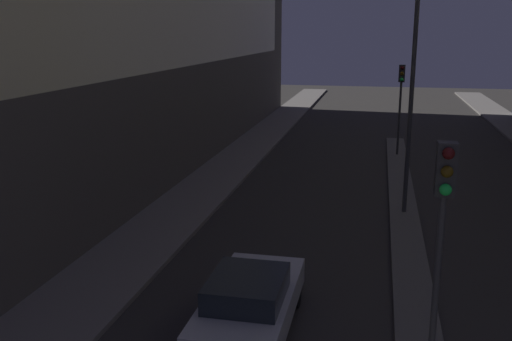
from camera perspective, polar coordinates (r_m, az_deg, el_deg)
name	(u,v)px	position (r m, az deg, el deg)	size (l,w,h in m)	color
median_strip	(403,210)	(22.30, 14.53, -3.87)	(1.04, 29.65, 0.13)	#56544F
traffic_light_near	(442,218)	(10.02, 18.11, -4.56)	(0.32, 0.42, 4.80)	#383838
traffic_light_mid	(401,89)	(31.37, 14.29, 7.86)	(0.32, 0.42, 4.80)	#383838
street_lamp	(415,45)	(20.96, 15.59, 11.98)	(0.48, 0.48, 9.49)	#383838
car_left_lane	(250,302)	(13.12, -0.64, -13.02)	(1.88, 4.46, 1.49)	#B2B2B7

